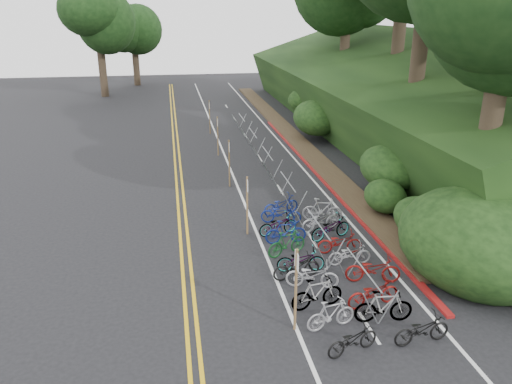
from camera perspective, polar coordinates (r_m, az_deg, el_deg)
ground at (r=16.28m, az=-0.34°, el=-12.30°), size 120.00×120.00×0.00m
road_markings at (r=25.38m, az=-2.70°, el=-0.01°), size 7.47×80.00×0.01m
red_curb at (r=28.14m, az=7.10°, el=2.00°), size 0.25×28.00×0.10m
embankment at (r=36.49m, az=15.19°, el=9.72°), size 14.30×48.14×9.11m
bike_rack_front at (r=16.29m, az=12.11°, el=-9.43°), size 1.12×2.95×1.12m
bike_racks_rest at (r=28.19m, az=1.31°, el=3.90°), size 1.14×23.00×1.17m
signpost_near at (r=14.27m, az=4.59°, el=-10.51°), size 0.08×0.40×2.58m
signposts_rest at (r=28.65m, az=-3.80°, el=5.32°), size 0.08×18.40×2.50m
bike_front at (r=17.33m, az=4.65°, el=-8.49°), size 0.82×1.77×0.89m
bike_valet at (r=18.32m, az=7.88°, el=-6.87°), size 3.45×11.62×1.06m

